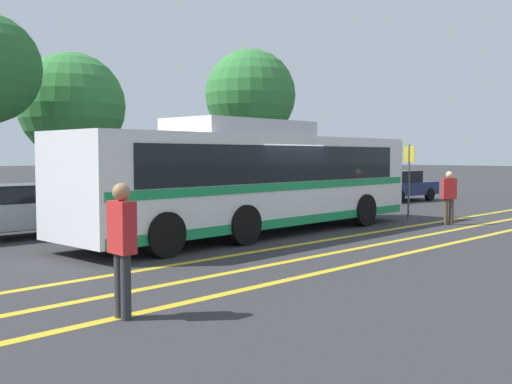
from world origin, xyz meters
TOP-DOWN VIEW (x-y plane):
  - ground_plane at (0.00, 0.00)m, footprint 220.00×220.00m
  - lane_strip_0 at (-0.21, -1.79)m, footprint 31.71×0.20m
  - lane_strip_1 at (-0.21, -3.17)m, footprint 31.71×0.20m
  - lane_strip_2 at (-0.21, -4.38)m, footprint 31.71×0.20m
  - curb_strip at (-0.21, 5.90)m, footprint 39.71×0.36m
  - transit_bus at (-0.23, 0.41)m, footprint 12.09×3.01m
  - parked_car_1 at (-5.33, 4.43)m, footprint 4.04×1.98m
  - parked_car_2 at (0.58, 4.54)m, footprint 4.63×2.22m
  - parked_car_3 at (7.11, 4.53)m, footprint 4.68×1.93m
  - parked_car_4 at (13.28, 4.01)m, footprint 4.08×2.20m
  - pedestrian_0 at (-7.71, -4.46)m, footprint 0.24×0.43m
  - pedestrian_1 at (5.65, -2.41)m, footprint 0.46×0.45m
  - bus_stop_sign at (6.50, -0.47)m, footprint 0.07×0.40m
  - tree_1 at (7.35, 8.25)m, footprint 4.14×4.14m
  - tree_3 at (-0.34, 10.53)m, footprint 4.18×4.18m

SIDE VIEW (x-z plane):
  - ground_plane at x=0.00m, z-range 0.00..0.00m
  - lane_strip_0 at x=-0.21m, z-range 0.00..0.01m
  - lane_strip_1 at x=-0.21m, z-range 0.00..0.01m
  - lane_strip_2 at x=-0.21m, z-range 0.00..0.01m
  - curb_strip at x=-0.21m, z-range 0.00..0.15m
  - parked_car_1 at x=-5.33m, z-range 0.01..1.44m
  - parked_car_4 at x=13.28m, z-range 0.00..1.46m
  - parked_car_2 at x=0.58m, z-range 0.00..1.50m
  - parked_car_3 at x=7.11m, z-range -0.01..1.62m
  - pedestrian_1 at x=5.65m, z-range 0.12..1.82m
  - pedestrian_0 at x=-7.71m, z-range 0.14..1.98m
  - transit_bus at x=-0.23m, z-range 0.00..3.16m
  - bus_stop_sign at x=6.50m, z-range 0.33..2.91m
  - tree_3 at x=-0.34m, z-range 1.03..7.28m
  - tree_1 at x=7.35m, z-range 1.44..8.49m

